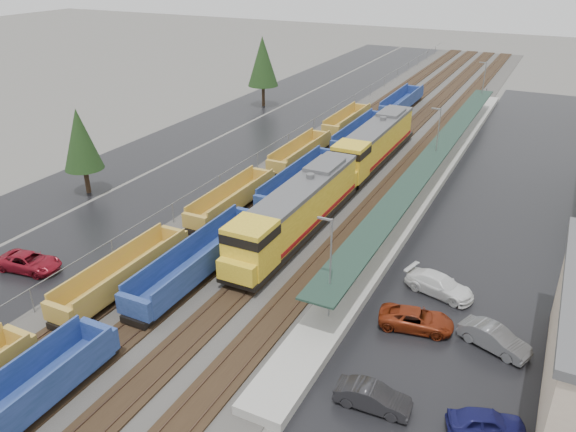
{
  "coord_description": "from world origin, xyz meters",
  "views": [
    {
      "loc": [
        21.04,
        -9.28,
        23.12
      ],
      "look_at": [
        1.22,
        30.44,
        2.0
      ],
      "focal_mm": 35.0,
      "sensor_mm": 36.0,
      "label": 1
    }
  ],
  "objects_px": {
    "well_string_yellow": "(185,233)",
    "parked_car_east_d": "(486,423)",
    "parked_car_east_a": "(373,397)",
    "parked_car_east_b": "(416,319)",
    "locomotive_lead": "(296,212)",
    "parked_car_west_c": "(29,262)",
    "locomotive_trail": "(374,144)",
    "parked_car_east_c": "(439,285)",
    "well_string_blue": "(259,215)",
    "parked_car_east_e": "(494,339)"
  },
  "relations": [
    {
      "from": "parked_car_east_a",
      "to": "parked_car_east_d",
      "type": "bearing_deg",
      "value": -83.98
    },
    {
      "from": "locomotive_lead",
      "to": "parked_car_east_a",
      "type": "distance_m",
      "value": 20.74
    },
    {
      "from": "parked_car_east_a",
      "to": "parked_car_east_c",
      "type": "height_order",
      "value": "parked_car_east_c"
    },
    {
      "from": "well_string_yellow",
      "to": "locomotive_trail",
      "type": "bearing_deg",
      "value": 73.03
    },
    {
      "from": "parked_car_east_a",
      "to": "locomotive_trail",
      "type": "bearing_deg",
      "value": 16.07
    },
    {
      "from": "well_string_blue",
      "to": "parked_car_east_c",
      "type": "distance_m",
      "value": 17.76
    },
    {
      "from": "parked_car_east_a",
      "to": "parked_car_east_b",
      "type": "xyz_separation_m",
      "value": [
        0.25,
        8.23,
        -0.01
      ]
    },
    {
      "from": "locomotive_trail",
      "to": "parked_car_east_d",
      "type": "height_order",
      "value": "locomotive_trail"
    },
    {
      "from": "locomotive_lead",
      "to": "parked_car_east_b",
      "type": "distance_m",
      "value": 15.35
    },
    {
      "from": "well_string_blue",
      "to": "parked_car_east_a",
      "type": "relative_size",
      "value": 25.54
    },
    {
      "from": "well_string_yellow",
      "to": "parked_car_east_d",
      "type": "distance_m",
      "value": 28.48
    },
    {
      "from": "parked_car_west_c",
      "to": "parked_car_east_e",
      "type": "height_order",
      "value": "parked_car_east_e"
    },
    {
      "from": "locomotive_trail",
      "to": "well_string_yellow",
      "type": "xyz_separation_m",
      "value": [
        -8.0,
        -26.21,
        -1.48
      ]
    },
    {
      "from": "locomotive_trail",
      "to": "parked_car_east_a",
      "type": "xyz_separation_m",
      "value": [
        12.66,
        -37.31,
        -1.91
      ]
    },
    {
      "from": "parked_car_east_e",
      "to": "parked_car_east_a",
      "type": "bearing_deg",
      "value": 168.8
    },
    {
      "from": "well_string_yellow",
      "to": "parked_car_east_b",
      "type": "bearing_deg",
      "value": -7.81
    },
    {
      "from": "well_string_yellow",
      "to": "parked_car_west_c",
      "type": "xyz_separation_m",
      "value": [
        -8.55,
        -9.08,
        -0.42
      ]
    },
    {
      "from": "well_string_blue",
      "to": "parked_car_west_c",
      "type": "xyz_separation_m",
      "value": [
        -12.55,
        -14.85,
        -0.5
      ]
    },
    {
      "from": "parked_car_west_c",
      "to": "parked_car_east_c",
      "type": "xyz_separation_m",
      "value": [
        29.9,
        11.1,
        0.03
      ]
    },
    {
      "from": "locomotive_lead",
      "to": "parked_car_east_b",
      "type": "relative_size",
      "value": 4.41
    },
    {
      "from": "parked_car_west_c",
      "to": "parked_car_east_c",
      "type": "relative_size",
      "value": 1.0
    },
    {
      "from": "well_string_blue",
      "to": "parked_car_east_c",
      "type": "bearing_deg",
      "value": -12.22
    },
    {
      "from": "locomotive_lead",
      "to": "parked_car_east_d",
      "type": "bearing_deg",
      "value": -39.65
    },
    {
      "from": "well_string_yellow",
      "to": "parked_car_east_d",
      "type": "height_order",
      "value": "well_string_yellow"
    },
    {
      "from": "well_string_yellow",
      "to": "parked_car_west_c",
      "type": "bearing_deg",
      "value": -133.28
    },
    {
      "from": "well_string_yellow",
      "to": "parked_car_east_b",
      "type": "xyz_separation_m",
      "value": [
        20.91,
        -2.87,
        -0.44
      ]
    },
    {
      "from": "locomotive_lead",
      "to": "parked_car_west_c",
      "type": "height_order",
      "value": "locomotive_lead"
    },
    {
      "from": "locomotive_lead",
      "to": "parked_car_east_a",
      "type": "relative_size",
      "value": 5.13
    },
    {
      "from": "parked_car_east_b",
      "to": "parked_car_east_e",
      "type": "distance_m",
      "value": 5.01
    },
    {
      "from": "locomotive_trail",
      "to": "parked_car_east_e",
      "type": "height_order",
      "value": "locomotive_trail"
    },
    {
      "from": "locomotive_lead",
      "to": "parked_car_west_c",
      "type": "bearing_deg",
      "value": -139.19
    },
    {
      "from": "parked_car_east_c",
      "to": "parked_car_east_d",
      "type": "height_order",
      "value": "parked_car_east_c"
    },
    {
      "from": "well_string_yellow",
      "to": "parked_car_east_d",
      "type": "xyz_separation_m",
      "value": [
        26.59,
        -10.2,
        -0.44
      ]
    },
    {
      "from": "parked_car_east_a",
      "to": "locomotive_lead",
      "type": "bearing_deg",
      "value": 35.14
    },
    {
      "from": "locomotive_lead",
      "to": "locomotive_trail",
      "type": "relative_size",
      "value": 1.0
    },
    {
      "from": "parked_car_west_c",
      "to": "parked_car_east_d",
      "type": "xyz_separation_m",
      "value": [
        35.14,
        -1.12,
        -0.03
      ]
    },
    {
      "from": "parked_car_east_c",
      "to": "well_string_yellow",
      "type": "bearing_deg",
      "value": 110.53
    },
    {
      "from": "parked_car_east_c",
      "to": "parked_car_east_e",
      "type": "xyz_separation_m",
      "value": [
        4.56,
        -4.75,
        -0.0
      ]
    },
    {
      "from": "well_string_blue",
      "to": "parked_car_east_e",
      "type": "distance_m",
      "value": 23.52
    },
    {
      "from": "locomotive_lead",
      "to": "well_string_yellow",
      "type": "distance_m",
      "value": 9.66
    },
    {
      "from": "parked_car_west_c",
      "to": "parked_car_east_a",
      "type": "relative_size",
      "value": 1.21
    },
    {
      "from": "locomotive_lead",
      "to": "locomotive_trail",
      "type": "height_order",
      "value": "same"
    },
    {
      "from": "parked_car_west_c",
      "to": "parked_car_east_d",
      "type": "distance_m",
      "value": 35.15
    },
    {
      "from": "locomotive_lead",
      "to": "parked_car_east_d",
      "type": "height_order",
      "value": "locomotive_lead"
    },
    {
      "from": "parked_car_east_a",
      "to": "parked_car_east_d",
      "type": "distance_m",
      "value": 6.0
    },
    {
      "from": "parked_car_east_e",
      "to": "locomotive_lead",
      "type": "bearing_deg",
      "value": 87.03
    },
    {
      "from": "well_string_blue",
      "to": "parked_car_east_c",
      "type": "relative_size",
      "value": 21.12
    },
    {
      "from": "well_string_yellow",
      "to": "parked_car_east_d",
      "type": "bearing_deg",
      "value": -20.98
    },
    {
      "from": "locomotive_lead",
      "to": "parked_car_east_c",
      "type": "xyz_separation_m",
      "value": [
        13.35,
        -3.19,
        -1.87
      ]
    },
    {
      "from": "locomotive_lead",
      "to": "parked_car_east_d",
      "type": "xyz_separation_m",
      "value": [
        18.59,
        -15.41,
        -1.92
      ]
    }
  ]
}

